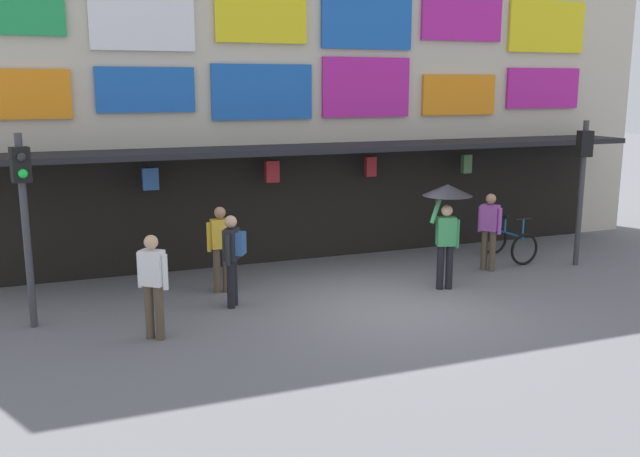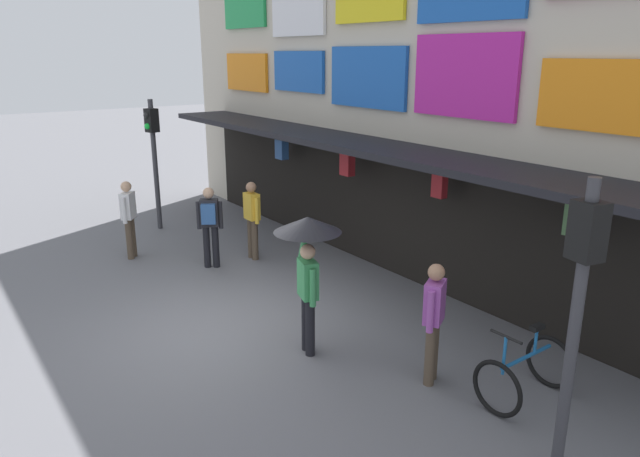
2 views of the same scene
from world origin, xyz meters
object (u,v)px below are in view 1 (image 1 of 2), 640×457
object	(u,v)px
bicycle_parked	(509,243)
pedestrian_in_black	(153,281)
traffic_light_far	(582,169)
pedestrian_in_green	(221,244)
pedestrian_with_umbrella	(447,207)
pedestrian_in_blue	(233,254)
traffic_light_near	(24,200)
pedestrian_in_white	(489,227)

from	to	relation	value
bicycle_parked	pedestrian_in_black	size ratio (longest dim) A/B	0.70
traffic_light_far	pedestrian_in_black	xyz separation A→B (m)	(-9.43, -1.31, -1.19)
pedestrian_in_black	pedestrian_in_green	size ratio (longest dim) A/B	1.00
pedestrian_with_umbrella	bicycle_parked	bearing A→B (deg)	30.11
pedestrian_in_blue	pedestrian_in_black	bearing A→B (deg)	-143.84
pedestrian_in_blue	pedestrian_in_green	world-z (taller)	same
bicycle_parked	traffic_light_near	bearing A→B (deg)	-174.58
pedestrian_in_white	traffic_light_far	bearing A→B (deg)	-8.32
pedestrian_with_umbrella	pedestrian_in_white	bearing A→B (deg)	28.70
pedestrian_with_umbrella	pedestrian_in_blue	size ratio (longest dim) A/B	1.24
pedestrian_with_umbrella	pedestrian_in_green	xyz separation A→B (m)	(-4.13, 1.38, -0.69)
traffic_light_near	pedestrian_in_white	distance (m)	9.20
traffic_light_far	bicycle_parked	xyz separation A→B (m)	(-1.11, 0.94, -1.75)
traffic_light_far	pedestrian_in_black	distance (m)	9.60
traffic_light_far	pedestrian_with_umbrella	world-z (taller)	traffic_light_far
bicycle_parked	pedestrian_in_green	bearing A→B (deg)	-178.78
pedestrian_with_umbrella	pedestrian_in_white	size ratio (longest dim) A/B	1.24
pedestrian_with_umbrella	pedestrian_in_green	world-z (taller)	pedestrian_with_umbrella
bicycle_parked	pedestrian_in_white	bearing A→B (deg)	-147.70
bicycle_parked	pedestrian_in_black	bearing A→B (deg)	-164.84
pedestrian_in_black	pedestrian_in_blue	distance (m)	1.93
pedestrian_in_black	pedestrian_in_green	xyz separation A→B (m)	(1.57, 2.11, 0.00)
bicycle_parked	pedestrian_with_umbrella	xyz separation A→B (m)	(-2.62, -1.52, 1.25)
traffic_light_near	pedestrian_in_blue	bearing A→B (deg)	-2.61
pedestrian_in_black	pedestrian_in_green	world-z (taller)	same
traffic_light_far	pedestrian_in_green	bearing A→B (deg)	174.21
pedestrian_with_umbrella	pedestrian_in_green	distance (m)	4.41
traffic_light_near	pedestrian_with_umbrella	size ratio (longest dim) A/B	1.54
traffic_light_near	pedestrian_with_umbrella	world-z (taller)	traffic_light_near
pedestrian_in_white	bicycle_parked	bearing A→B (deg)	32.30
traffic_light_near	bicycle_parked	world-z (taller)	traffic_light_near
pedestrian_in_green	bicycle_parked	bearing A→B (deg)	1.22
traffic_light_far	pedestrian_in_white	size ratio (longest dim) A/B	1.90
traffic_light_near	traffic_light_far	size ratio (longest dim) A/B	1.00
pedestrian_in_green	traffic_light_far	bearing A→B (deg)	-5.79
pedestrian_in_black	pedestrian_in_white	world-z (taller)	same
pedestrian_in_black	pedestrian_in_green	bearing A→B (deg)	53.39
traffic_light_near	pedestrian_in_black	world-z (taller)	traffic_light_near
bicycle_parked	pedestrian_in_blue	world-z (taller)	pedestrian_in_blue
bicycle_parked	pedestrian_in_green	distance (m)	6.77
traffic_light_near	traffic_light_far	xyz separation A→B (m)	(11.23, 0.02, 0.00)
traffic_light_near	pedestrian_in_black	size ratio (longest dim) A/B	1.90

